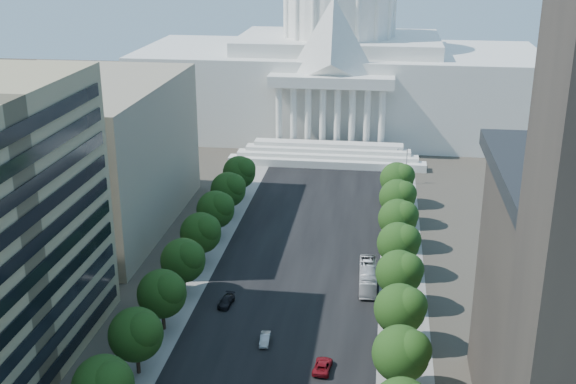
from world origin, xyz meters
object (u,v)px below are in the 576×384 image
at_px(car_silver, 265,339).
at_px(car_red, 323,366).
at_px(car_dark_b, 226,301).
at_px(city_bus, 368,276).

bearing_deg(car_silver, car_red, -35.80).
bearing_deg(car_silver, car_dark_b, 124.65).
height_order(car_silver, car_red, car_red).
bearing_deg(car_dark_b, city_bus, 30.59).
bearing_deg(city_bus, car_red, -103.19).
bearing_deg(city_bus, car_silver, -126.62).
bearing_deg(car_red, car_dark_b, -38.74).
xyz_separation_m(car_red, city_bus, (5.48, 27.02, 1.03)).
xyz_separation_m(car_silver, car_dark_b, (-8.29, 10.79, 0.02)).
xyz_separation_m(car_red, car_dark_b, (-17.50, 16.75, -0.01)).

